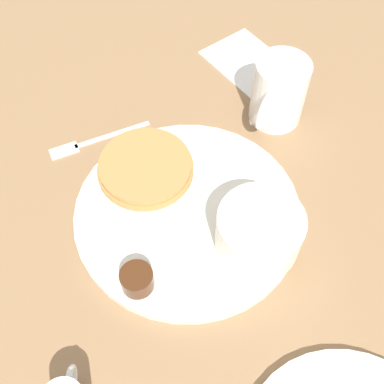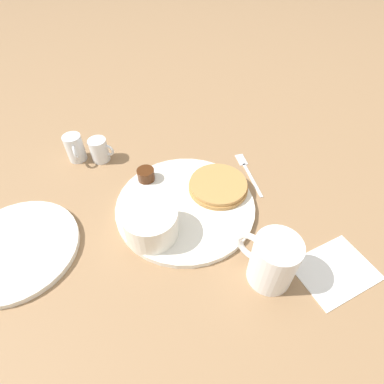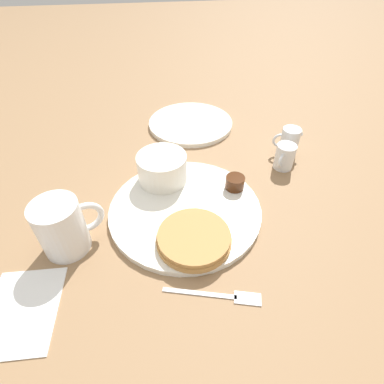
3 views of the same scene
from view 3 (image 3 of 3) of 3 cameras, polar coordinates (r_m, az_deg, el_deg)
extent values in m
plane|color=#93704C|center=(0.58, -1.33, -3.75)|extent=(4.00, 4.00, 0.00)
cylinder|color=white|center=(0.58, -1.34, -3.33)|extent=(0.29, 0.29, 0.01)
cylinder|color=#B78447|center=(0.51, 0.38, -9.05)|extent=(0.13, 0.13, 0.01)
cylinder|color=#B78447|center=(0.51, 0.38, -8.41)|extent=(0.12, 0.12, 0.01)
cylinder|color=white|center=(0.62, -5.69, 4.56)|extent=(0.10, 0.10, 0.06)
cylinder|color=white|center=(0.60, -5.85, 6.47)|extent=(0.08, 0.08, 0.01)
cylinder|color=#47230F|center=(0.61, 8.18, 1.80)|extent=(0.04, 0.04, 0.03)
cylinder|color=white|center=(0.65, -4.81, 4.61)|extent=(0.04, 0.04, 0.02)
sphere|color=white|center=(0.64, -4.89, 5.75)|extent=(0.02, 0.02, 0.02)
cylinder|color=white|center=(0.53, -23.66, -6.22)|extent=(0.08, 0.08, 0.10)
torus|color=white|center=(0.53, -19.55, -4.59)|extent=(0.03, 0.06, 0.06)
cylinder|color=white|center=(0.70, 17.23, 6.47)|extent=(0.04, 0.04, 0.06)
torus|color=white|center=(0.68, 16.63, 5.75)|extent=(0.03, 0.03, 0.03)
cone|color=white|center=(0.70, 18.17, 8.82)|extent=(0.01, 0.01, 0.01)
cylinder|color=white|center=(0.75, 18.06, 9.10)|extent=(0.04, 0.04, 0.07)
torus|color=white|center=(0.74, 16.40, 9.42)|extent=(0.01, 0.04, 0.04)
cone|color=white|center=(0.74, 19.97, 10.82)|extent=(0.01, 0.01, 0.01)
cube|color=silver|center=(0.48, 1.59, -18.66)|extent=(0.04, 0.11, 0.00)
cube|color=silver|center=(0.48, 10.56, -19.27)|extent=(0.03, 0.04, 0.00)
cube|color=white|center=(0.52, -29.64, -19.00)|extent=(0.14, 0.11, 0.00)
cylinder|color=white|center=(0.84, -0.27, 12.97)|extent=(0.23, 0.23, 0.01)
camera|label=1|loc=(0.70, 19.00, 50.40)|focal=45.00mm
camera|label=2|loc=(0.67, -48.98, 37.15)|focal=28.00mm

